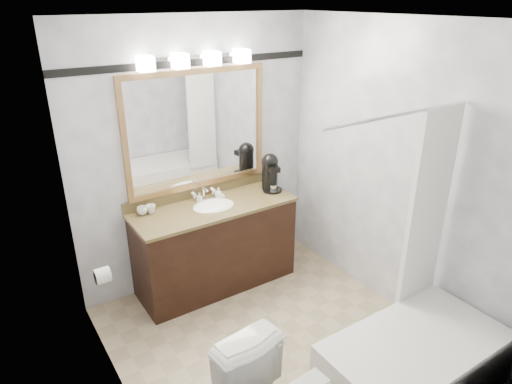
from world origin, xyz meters
TOP-DOWN VIEW (x-y plane):
  - room at (0.00, 0.00)m, footprint 2.42×2.62m
  - vanity at (0.00, 1.02)m, footprint 1.53×0.58m
  - mirror at (0.00, 1.28)m, footprint 1.40×0.04m
  - vanity_light_bar at (0.00, 1.23)m, footprint 1.02×0.14m
  - accent_stripe at (0.00, 1.29)m, footprint 2.40×0.01m
  - bathtub at (0.55, -0.90)m, footprint 1.30×0.75m
  - tp_roll at (-1.14, 0.66)m, footprint 0.11×0.12m
  - coffee_maker at (0.66, 1.05)m, footprint 0.19×0.24m
  - cup_left at (-0.61, 1.19)m, footprint 0.10×0.10m
  - cup_right at (-0.54, 1.18)m, footprint 0.09×0.09m
  - soap_bottle_a at (-0.07, 1.15)m, footprint 0.05×0.05m
  - soap_bottle_b at (0.13, 1.16)m, footprint 0.08×0.08m
  - soap_bar at (0.14, 1.13)m, footprint 0.08×0.06m

SIDE VIEW (x-z plane):
  - bathtub at x=0.55m, z-range -0.70..1.26m
  - vanity at x=0.00m, z-range -0.04..0.93m
  - tp_roll at x=-1.14m, z-range 0.64..0.76m
  - soap_bar at x=0.14m, z-range 0.85..0.87m
  - cup_left at x=-0.61m, z-range 0.85..0.92m
  - cup_right at x=-0.54m, z-range 0.85..0.93m
  - soap_bottle_a at x=-0.07m, z-range 0.85..0.94m
  - soap_bottle_b at x=0.13m, z-range 0.85..0.94m
  - coffee_maker at x=0.66m, z-range 0.86..1.22m
  - room at x=0.00m, z-range -0.01..2.51m
  - mirror at x=0.00m, z-range 0.95..2.05m
  - accent_stripe at x=0.00m, z-range 2.07..2.13m
  - vanity_light_bar at x=0.00m, z-range 2.07..2.19m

